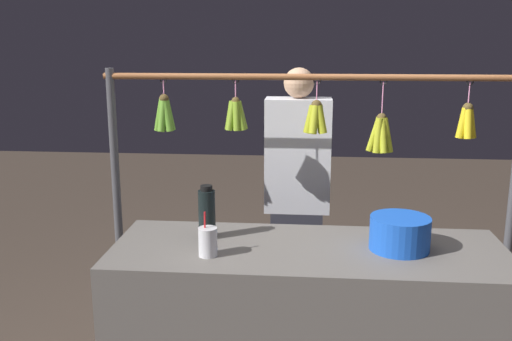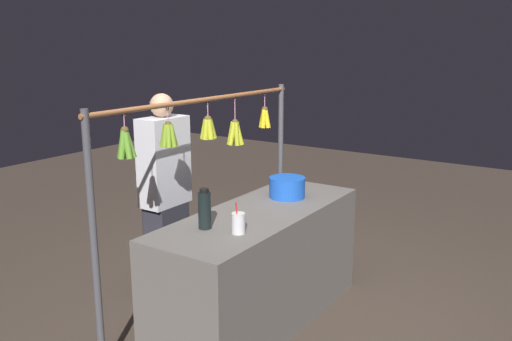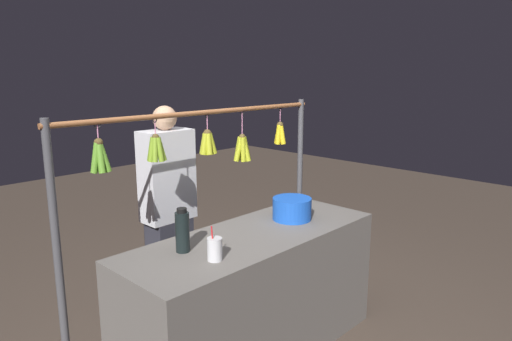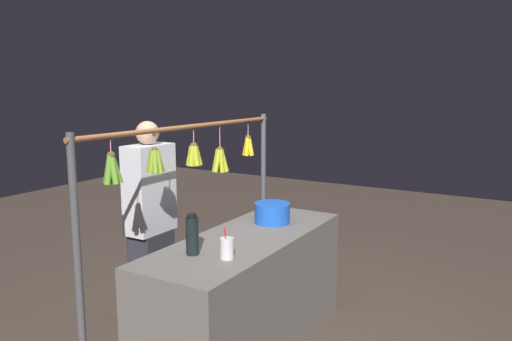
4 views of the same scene
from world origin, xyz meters
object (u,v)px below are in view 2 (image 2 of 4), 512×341
Objects in this scene: drink_cup at (238,223)px; blue_bucket at (287,187)px; water_bottle at (205,210)px; vendor_person at (165,200)px.

blue_bucket is at bearing -169.83° from drink_cup.
water_bottle is at bearing -79.28° from drink_cup.
drink_cup reaches higher than blue_bucket.
vendor_person is (-0.41, -0.70, -0.16)m from water_bottle.
water_bottle reaches higher than drink_cup.
vendor_person is (0.46, -0.78, -0.11)m from blue_bucket.
water_bottle is 0.96× the size of blue_bucket.
vendor_person is at bearing -111.58° from drink_cup.
water_bottle reaches higher than blue_bucket.
vendor_person reaches higher than water_bottle.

